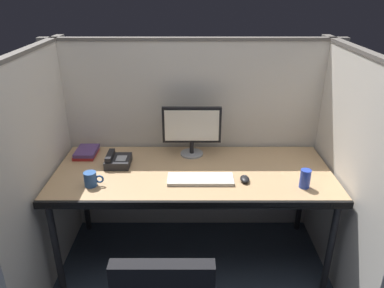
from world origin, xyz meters
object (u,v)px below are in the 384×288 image
at_px(monitor_center, 191,128).
at_px(soda_can, 304,178).
at_px(coffee_mug, 90,179).
at_px(desk, 192,178).
at_px(desk_phone, 116,161).
at_px(computer_mouse, 244,179).
at_px(book_stack, 85,152).
at_px(keyboard_main, 199,179).

bearing_deg(monitor_center, soda_can, -33.81).
bearing_deg(coffee_mug, desk, 16.14).
bearing_deg(monitor_center, desk_phone, -162.01).
distance_m(computer_mouse, book_stack, 1.20).
xyz_separation_m(coffee_mug, soda_can, (1.35, -0.02, 0.01)).
relative_size(coffee_mug, desk_phone, 0.66).
height_order(desk, desk_phone, desk_phone).
distance_m(monitor_center, coffee_mug, 0.81).
distance_m(monitor_center, computer_mouse, 0.57).
bearing_deg(desk_phone, desk, -10.62).
bearing_deg(computer_mouse, keyboard_main, 178.78).
xyz_separation_m(desk, soda_can, (0.70, -0.21, 0.11)).
distance_m(computer_mouse, coffee_mug, 0.99).
bearing_deg(desk_phone, coffee_mug, -111.48).
distance_m(book_stack, desk_phone, 0.31).
relative_size(computer_mouse, coffee_mug, 0.76).
relative_size(desk, desk_phone, 10.00).
bearing_deg(keyboard_main, computer_mouse, -1.22).
distance_m(monitor_center, keyboard_main, 0.45).
bearing_deg(computer_mouse, monitor_center, 130.52).
bearing_deg(soda_can, keyboard_main, 173.10).
bearing_deg(monitor_center, coffee_mug, -144.33).
relative_size(soda_can, desk_phone, 0.64).
xyz_separation_m(keyboard_main, desk_phone, (-0.58, 0.23, 0.02)).
relative_size(desk, coffee_mug, 15.08).
distance_m(coffee_mug, desk_phone, 0.31).
bearing_deg(keyboard_main, coffee_mug, -174.99).
xyz_separation_m(monitor_center, computer_mouse, (0.35, -0.40, -0.20)).
xyz_separation_m(desk, coffee_mug, (-0.65, -0.19, 0.10)).
bearing_deg(desk, book_stack, 162.19).
xyz_separation_m(keyboard_main, computer_mouse, (0.29, -0.01, 0.01)).
bearing_deg(monitor_center, desk, -88.02).
height_order(desk, book_stack, book_stack).
xyz_separation_m(monitor_center, desk_phone, (-0.53, -0.17, -0.18)).
bearing_deg(computer_mouse, soda_can, -11.27).
height_order(monitor_center, computer_mouse, monitor_center).
xyz_separation_m(keyboard_main, soda_can, (0.66, -0.08, 0.05)).
bearing_deg(keyboard_main, monitor_center, 98.15).
distance_m(keyboard_main, soda_can, 0.66).
bearing_deg(monitor_center, computer_mouse, -49.48).
xyz_separation_m(desk, monitor_center, (-0.01, 0.27, 0.27)).
bearing_deg(soda_can, computer_mouse, 168.73).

